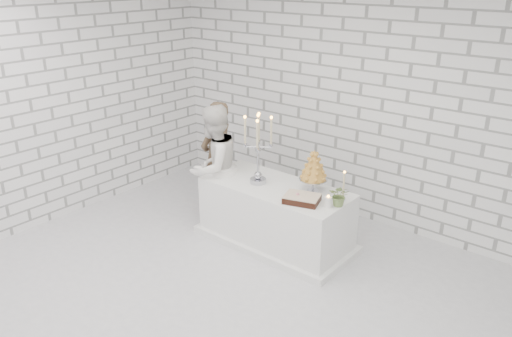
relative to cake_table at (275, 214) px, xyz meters
The scene contains 12 objects.
ground 1.31m from the cake_table, 74.66° to the right, with size 6.00×5.00×0.01m, color silver.
wall_back 1.75m from the cake_table, 75.63° to the left, with size 6.00×0.01×3.00m, color white.
wall_left 3.14m from the cake_table, 155.66° to the right, with size 0.01×5.00×3.00m, color white.
cake_table is the anchor object (origin of this frame).
groom 1.26m from the cake_table, 168.76° to the left, with size 0.56×0.37×1.53m, color #3D2E21.
bride 0.99m from the cake_table, behind, with size 0.78×0.61×1.61m, color white.
candelabra 0.83m from the cake_table, 165.05° to the right, with size 0.35×0.35×0.85m, color #A9AAB4, non-canonical shape.
croquembouche 0.77m from the cake_table, 19.53° to the left, with size 0.33×0.33×0.51m, color #B87E2F, non-canonical shape.
chocolate_cake 0.66m from the cake_table, 19.25° to the right, with size 0.38×0.27×0.08m, color black.
pillar_candle 0.89m from the cake_table, ahead, with size 0.08×0.08×0.12m, color white.
extra_taper 0.98m from the cake_table, 12.33° to the left, with size 0.06×0.06×0.32m, color beige.
flowers 0.98m from the cake_table, ahead, with size 0.22×0.19×0.24m, color #506634.
Camera 1 is at (2.98, -3.17, 3.15)m, focal length 35.62 mm.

